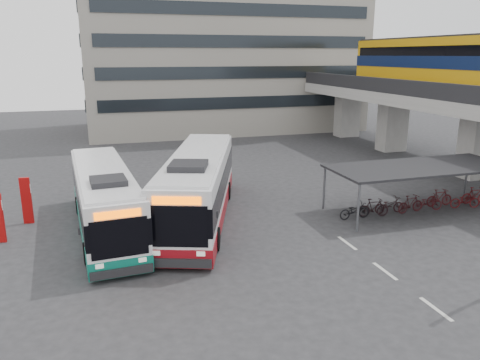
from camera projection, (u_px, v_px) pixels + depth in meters
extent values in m
plane|color=#28282B|center=(297.00, 250.00, 20.69)|extent=(120.00, 120.00, 0.00)
cube|color=gray|center=(478.00, 145.00, 32.26)|extent=(2.20, 1.60, 4.60)
cube|color=gray|center=(392.00, 125.00, 41.50)|extent=(2.20, 1.60, 4.60)
cube|color=gray|center=(347.00, 114.00, 48.89)|extent=(2.20, 1.60, 4.60)
cube|color=gray|center=(443.00, 100.00, 35.24)|extent=(8.00, 32.00, 0.90)
cube|color=black|center=(401.00, 87.00, 33.93)|extent=(0.35, 32.00, 1.10)
cube|color=#C88B0B|center=(445.00, 65.00, 34.75)|extent=(2.90, 20.00, 3.90)
cube|color=#0A1639|center=(445.00, 62.00, 34.70)|extent=(2.98, 20.02, 0.90)
cube|color=black|center=(446.00, 51.00, 34.49)|extent=(2.96, 19.20, 0.70)
cube|color=black|center=(448.00, 38.00, 34.25)|extent=(2.70, 19.60, 0.25)
cylinder|color=#595B60|center=(324.00, 188.00, 25.86)|extent=(0.12, 0.12, 2.40)
cylinder|color=#595B60|center=(466.00, 176.00, 28.55)|extent=(0.12, 0.12, 2.40)
cylinder|color=#595B60|center=(358.00, 208.00, 22.53)|extent=(0.12, 0.12, 2.40)
cube|color=black|center=(421.00, 167.00, 25.21)|extent=(10.00, 4.00, 0.12)
imported|color=black|center=(353.00, 210.00, 24.61)|extent=(1.71, 0.60, 0.90)
imported|color=black|center=(372.00, 207.00, 24.92)|extent=(1.66, 0.47, 1.00)
imported|color=black|center=(390.00, 206.00, 25.25)|extent=(1.71, 0.60, 0.90)
imported|color=black|center=(409.00, 203.00, 25.56)|extent=(1.66, 0.47, 1.00)
imported|color=#350C0F|center=(426.00, 202.00, 25.90)|extent=(1.71, 0.60, 0.90)
imported|color=#3F0C0F|center=(443.00, 199.00, 26.20)|extent=(1.66, 0.47, 1.00)
imported|color=#490C0F|center=(460.00, 198.00, 26.54)|extent=(1.71, 0.60, 0.90)
imported|color=#540C0F|center=(477.00, 196.00, 26.84)|extent=(1.66, 0.47, 1.00)
cube|color=gray|center=(220.00, 16.00, 52.39)|extent=(30.00, 15.00, 25.00)
cube|color=beige|center=(436.00, 309.00, 15.85)|extent=(0.15, 1.60, 0.01)
cube|color=beige|center=(385.00, 271.00, 18.62)|extent=(0.15, 1.60, 0.01)
cube|color=beige|center=(347.00, 243.00, 21.39)|extent=(0.15, 1.60, 0.01)
cube|color=white|center=(198.00, 184.00, 24.09)|extent=(6.69, 12.79, 2.89)
cube|color=maroon|center=(199.00, 208.00, 24.43)|extent=(6.74, 12.84, 0.79)
cube|color=black|center=(198.00, 181.00, 24.05)|extent=(6.76, 12.83, 1.21)
cube|color=#FF5D00|center=(177.00, 201.00, 17.72)|extent=(1.80, 0.69, 0.32)
cube|color=black|center=(188.00, 166.00, 20.61)|extent=(2.07, 2.12, 0.29)
cylinder|color=black|center=(159.00, 238.00, 20.60)|extent=(0.64, 1.10, 1.05)
cylinder|color=black|center=(227.00, 190.00, 27.81)|extent=(0.64, 1.10, 1.05)
cube|color=white|center=(104.00, 197.00, 22.48)|extent=(3.26, 11.47, 2.60)
cube|color=#0B6653|center=(106.00, 221.00, 22.79)|extent=(3.30, 11.52, 0.71)
cube|color=black|center=(104.00, 195.00, 22.45)|extent=(3.32, 11.50, 1.09)
cube|color=#FF5D00|center=(118.00, 214.00, 17.13)|extent=(1.69, 0.21, 0.28)
cube|color=black|center=(108.00, 181.00, 19.54)|extent=(1.55, 1.62, 0.26)
cylinder|color=black|center=(87.00, 253.00, 19.15)|extent=(0.35, 0.96, 0.94)
cylinder|color=black|center=(121.00, 201.00, 26.05)|extent=(0.35, 0.96, 0.94)
imported|color=black|center=(215.00, 207.00, 23.35)|extent=(0.57, 0.77, 1.95)
cube|color=#A30A0A|center=(27.00, 201.00, 23.65)|extent=(0.50, 0.21, 2.41)
cube|color=white|center=(25.00, 189.00, 23.48)|extent=(0.52, 0.11, 0.48)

